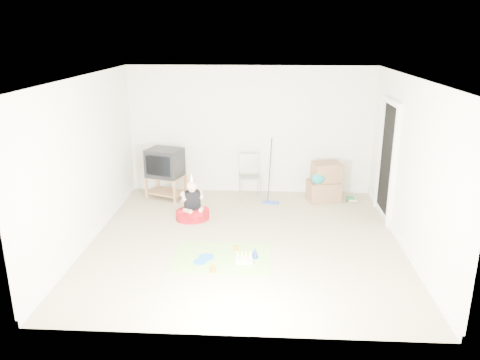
# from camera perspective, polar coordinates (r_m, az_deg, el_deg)

# --- Properties ---
(ground) EXTENTS (5.00, 5.00, 0.00)m
(ground) POSITION_cam_1_polar(r_m,az_deg,el_deg) (7.66, 0.59, -7.36)
(ground) COLOR tan
(ground) RESTS_ON ground
(doorway_recess) EXTENTS (0.02, 0.90, 2.05)m
(doorway_recess) POSITION_cam_1_polar(r_m,az_deg,el_deg) (8.70, 17.54, 2.10)
(doorway_recess) COLOR black
(doorway_recess) RESTS_ON ground
(tv_stand) EXTENTS (0.86, 0.71, 0.46)m
(tv_stand) POSITION_cam_1_polar(r_m,az_deg,el_deg) (9.57, -9.02, -0.58)
(tv_stand) COLOR #A5724A
(tv_stand) RESTS_ON ground
(crt_tv) EXTENTS (0.78, 0.70, 0.56)m
(crt_tv) POSITION_cam_1_polar(r_m,az_deg,el_deg) (9.44, -9.15, 2.11)
(crt_tv) COLOR black
(crt_tv) RESTS_ON tv_stand
(folding_chair) EXTENTS (0.47, 0.46, 0.92)m
(folding_chair) POSITION_cam_1_polar(r_m,az_deg,el_deg) (9.33, 1.23, 0.27)
(folding_chair) COLOR #99999E
(folding_chair) RESTS_ON ground
(cardboard_boxes) EXTENTS (0.69, 0.58, 0.77)m
(cardboard_boxes) POSITION_cam_1_polar(r_m,az_deg,el_deg) (9.45, 10.25, -0.29)
(cardboard_boxes) COLOR #8F6545
(cardboard_boxes) RESTS_ON ground
(floor_mop) EXTENTS (0.32, 0.41, 1.24)m
(floor_mop) POSITION_cam_1_polar(r_m,az_deg,el_deg) (9.16, 3.80, -1.33)
(floor_mop) COLOR blue
(floor_mop) RESTS_ON ground
(book_pile) EXTENTS (0.22, 0.26, 0.10)m
(book_pile) POSITION_cam_1_polar(r_m,az_deg,el_deg) (9.56, 13.44, -2.34)
(book_pile) COLOR #297D42
(book_pile) RESTS_ON ground
(seated_woman) EXTENTS (0.78, 0.78, 0.87)m
(seated_woman) POSITION_cam_1_polar(r_m,az_deg,el_deg) (8.46, -5.80, -3.56)
(seated_woman) COLOR #AF1019
(seated_woman) RESTS_ON ground
(party_mat) EXTENTS (1.46, 1.06, 0.01)m
(party_mat) POSITION_cam_1_polar(r_m,az_deg,el_deg) (7.12, -2.14, -9.39)
(party_mat) COLOR #FF3596
(party_mat) RESTS_ON ground
(birthday_cake) EXTENTS (0.27, 0.22, 0.13)m
(birthday_cake) POSITION_cam_1_polar(r_m,az_deg,el_deg) (6.94, 0.47, -9.84)
(birthday_cake) COLOR silver
(birthday_cake) RESTS_ON party_mat
(blue_plate_near) EXTENTS (0.31, 0.31, 0.01)m
(blue_plate_near) POSITION_cam_1_polar(r_m,az_deg,el_deg) (7.11, -4.13, -9.36)
(blue_plate_near) COLOR blue
(blue_plate_near) RESTS_ON party_mat
(blue_plate_far) EXTENTS (0.25, 0.25, 0.01)m
(blue_plate_far) POSITION_cam_1_polar(r_m,az_deg,el_deg) (7.00, -4.88, -9.88)
(blue_plate_far) COLOR blue
(blue_plate_far) RESTS_ON party_mat
(orange_cup_near) EXTENTS (0.08, 0.08, 0.07)m
(orange_cup_near) POSITION_cam_1_polar(r_m,az_deg,el_deg) (7.31, -0.53, -8.27)
(orange_cup_near) COLOR #D26217
(orange_cup_near) RESTS_ON party_mat
(orange_cup_far) EXTENTS (0.08, 0.08, 0.09)m
(orange_cup_far) POSITION_cam_1_polar(r_m,az_deg,el_deg) (6.70, -3.30, -10.78)
(orange_cup_far) COLOR #D26217
(orange_cup_far) RESTS_ON party_mat
(blue_party_hat) EXTENTS (0.12, 0.12, 0.16)m
(blue_party_hat) POSITION_cam_1_polar(r_m,az_deg,el_deg) (7.07, 1.82, -8.83)
(blue_party_hat) COLOR #1940AF
(blue_party_hat) RESTS_ON party_mat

